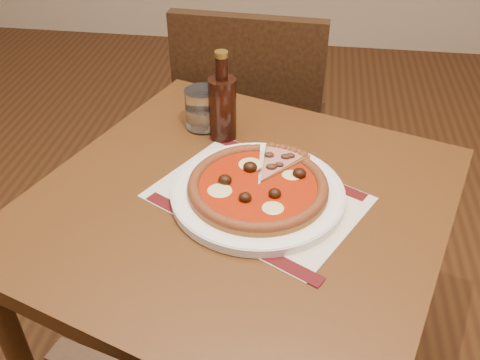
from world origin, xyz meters
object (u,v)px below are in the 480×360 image
(chair_far, at_px, (253,125))
(plate, at_px, (258,193))
(water_glass, at_px, (202,109))
(bottle, at_px, (222,105))
(pizza, at_px, (258,186))
(table, at_px, (239,235))

(chair_far, relative_size, plate, 2.66)
(water_glass, height_order, bottle, bottle)
(bottle, bearing_deg, plate, -63.78)
(pizza, bearing_deg, chair_far, 97.71)
(pizza, relative_size, water_glass, 2.85)
(water_glass, bearing_deg, plate, -57.37)
(table, distance_m, water_glass, 0.33)
(water_glass, bearing_deg, table, -64.27)
(table, relative_size, chair_far, 1.09)
(pizza, distance_m, bottle, 0.25)
(water_glass, relative_size, bottle, 0.46)
(table, xyz_separation_m, plate, (0.04, 0.01, 0.11))
(table, distance_m, plate, 0.12)
(plate, height_order, bottle, bottle)
(plate, xyz_separation_m, water_glass, (-0.16, 0.26, 0.04))
(chair_far, bearing_deg, water_glass, 82.46)
(water_glass, xyz_separation_m, bottle, (0.06, -0.04, 0.03))
(table, xyz_separation_m, bottle, (-0.07, 0.22, 0.18))
(chair_far, xyz_separation_m, pizza, (0.09, -0.65, 0.25))
(chair_far, xyz_separation_m, bottle, (-0.02, -0.43, 0.30))
(pizza, xyz_separation_m, bottle, (-0.11, 0.22, 0.05))
(chair_far, distance_m, bottle, 0.53)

